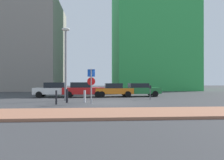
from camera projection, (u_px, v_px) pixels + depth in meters
ground_plane at (110, 103)px, 16.88m from camera, size 120.00×120.00×0.00m
sidewalk_brick at (117, 113)px, 11.00m from camera, size 40.00×3.44×0.14m
parked_car_white at (56, 90)px, 22.78m from camera, size 4.41×2.00×1.54m
parked_car_red at (83, 89)px, 22.93m from camera, size 4.39×2.06×1.55m
parked_car_orange at (114, 90)px, 23.25m from camera, size 4.04×2.02×1.45m
parked_car_green at (139, 90)px, 23.75m from camera, size 4.56×2.19×1.44m
parking_sign_post at (91, 82)px, 16.19m from camera, size 0.60×0.10×2.60m
parking_meter at (150, 90)px, 19.75m from camera, size 0.18×0.14×1.30m
street_lamp at (66, 57)px, 18.61m from camera, size 0.70×0.36×6.30m
traffic_bollard_near at (67, 96)px, 16.88m from camera, size 0.17×0.17×1.06m
traffic_bollard_mid at (85, 96)px, 17.05m from camera, size 0.17×0.17×0.97m
traffic_bollard_far at (56, 97)px, 15.59m from camera, size 0.13×0.13×1.02m
building_colorful_midrise at (150, 18)px, 43.24m from camera, size 14.14×15.85×28.73m
building_under_construction at (33, 47)px, 41.05m from camera, size 10.58×15.34×16.28m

